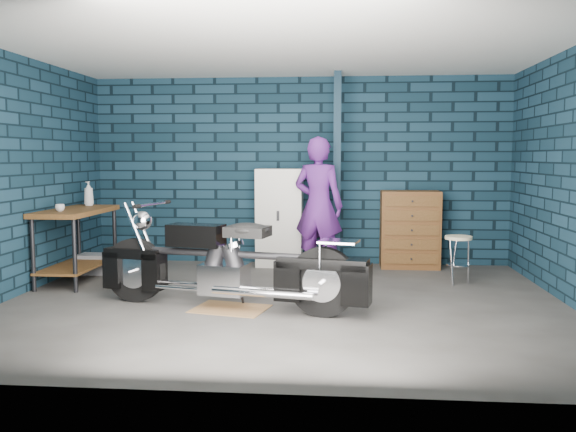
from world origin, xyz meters
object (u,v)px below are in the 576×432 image
object	(u,v)px
workbench	(77,245)
shop_stool	(458,260)
storage_bin	(95,264)
tool_chest	(410,230)
motorcycle	(230,257)
person	(318,206)
locker	(280,218)

from	to	relation	value
workbench	shop_stool	bearing A→B (deg)	2.93
storage_bin	tool_chest	xyz separation A→B (m)	(4.23, 0.81, 0.41)
motorcycle	tool_chest	xyz separation A→B (m)	(2.09, 2.54, -0.00)
person	tool_chest	xyz separation A→B (m)	(1.26, 0.55, -0.37)
person	tool_chest	bearing A→B (deg)	-138.99
storage_bin	locker	distance (m)	2.59
storage_bin	locker	size ratio (longest dim) A/B	0.30
storage_bin	tool_chest	bearing A→B (deg)	10.83
motorcycle	locker	bearing A→B (deg)	96.77
workbench	storage_bin	xyz separation A→B (m)	(0.02, 0.50, -0.32)
motorcycle	shop_stool	world-z (taller)	motorcycle
person	storage_bin	distance (m)	3.08
locker	tool_chest	xyz separation A→B (m)	(1.84, 0.00, -0.15)
person	shop_stool	world-z (taller)	person
locker	tool_chest	bearing A→B (deg)	0.00
locker	tool_chest	size ratio (longest dim) A/B	1.28
motorcycle	storage_bin	xyz separation A→B (m)	(-2.14, 1.73, -0.41)
motorcycle	person	world-z (taller)	person
storage_bin	motorcycle	bearing A→B (deg)	-38.83
locker	storage_bin	bearing A→B (deg)	-161.33
locker	tool_chest	world-z (taller)	locker
storage_bin	tool_chest	size ratio (longest dim) A/B	0.39
motorcycle	person	bearing A→B (deg)	79.87
person	shop_stool	bearing A→B (deg)	-179.16
person	locker	distance (m)	0.82
person	tool_chest	distance (m)	1.43
workbench	storage_bin	bearing A→B (deg)	87.71
tool_chest	motorcycle	bearing A→B (deg)	-129.48
motorcycle	tool_chest	size ratio (longest dim) A/B	2.27
person	storage_bin	bearing A→B (deg)	22.51
tool_chest	shop_stool	bearing A→B (deg)	-66.27
workbench	locker	bearing A→B (deg)	28.46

